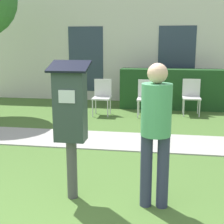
{
  "coord_description": "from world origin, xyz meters",
  "views": [
    {
      "loc": [
        0.99,
        -2.44,
        1.77
      ],
      "look_at": [
        0.47,
        0.8,
        1.05
      ],
      "focal_mm": 50.0,
      "sensor_mm": 36.0,
      "label": 1
    }
  ],
  "objects": [
    {
      "name": "building_facade",
      "position": [
        0.0,
        7.38,
        1.6
      ],
      "size": [
        10.0,
        0.26,
        3.2
      ],
      "color": "silver",
      "rests_on": "ground"
    },
    {
      "name": "outdoor_chair_right",
      "position": [
        1.74,
        5.6,
        0.53
      ],
      "size": [
        0.44,
        0.44,
        0.9
      ],
      "rotation": [
        0.0,
        0.0,
        0.36
      ],
      "color": "silver",
      "rests_on": "ground"
    },
    {
      "name": "outdoor_chair_middle",
      "position": [
        0.62,
        5.26,
        0.53
      ],
      "size": [
        0.44,
        0.44,
        0.9
      ],
      "rotation": [
        0.0,
        0.0,
        -0.04
      ],
      "color": "silver",
      "rests_on": "ground"
    },
    {
      "name": "sidewalk",
      "position": [
        0.0,
        3.06,
        0.01
      ],
      "size": [
        12.0,
        1.1,
        0.02
      ],
      "color": "#A3A099",
      "rests_on": "ground"
    },
    {
      "name": "parking_meter",
      "position": [
        -0.01,
        0.83,
        1.02
      ],
      "size": [
        0.44,
        0.31,
        1.59
      ],
      "color": "#4C4C4C",
      "rests_on": "ground"
    },
    {
      "name": "hedge_row",
      "position": [
        1.26,
        6.28,
        0.55
      ],
      "size": [
        2.82,
        0.6,
        1.1
      ],
      "color": "#1E471E",
      "rests_on": "ground"
    },
    {
      "name": "person_standing",
      "position": [
        0.94,
        0.77,
        0.93
      ],
      "size": [
        0.32,
        0.32,
        1.58
      ],
      "rotation": [
        0.0,
        0.0,
        0.23
      ],
      "color": "#333851",
      "rests_on": "ground"
    },
    {
      "name": "outdoor_chair_left",
      "position": [
        -0.49,
        5.22,
        0.53
      ],
      "size": [
        0.44,
        0.44,
        0.9
      ],
      "rotation": [
        0.0,
        0.0,
        -0.39
      ],
      "color": "silver",
      "rests_on": "ground"
    }
  ]
}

